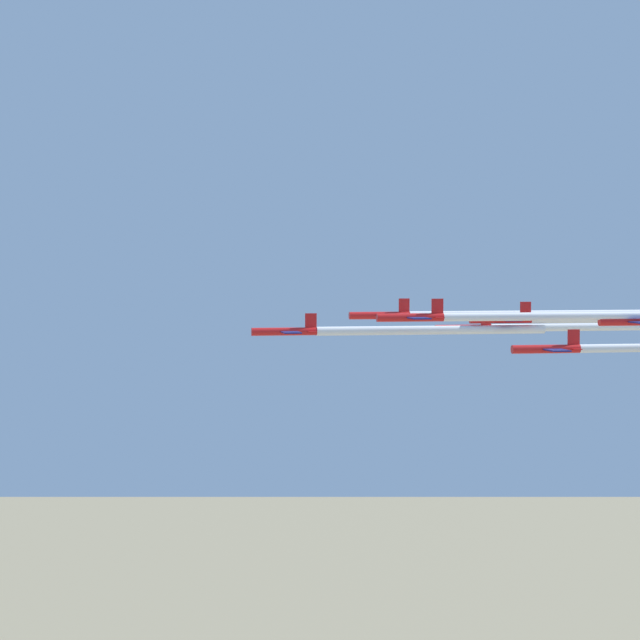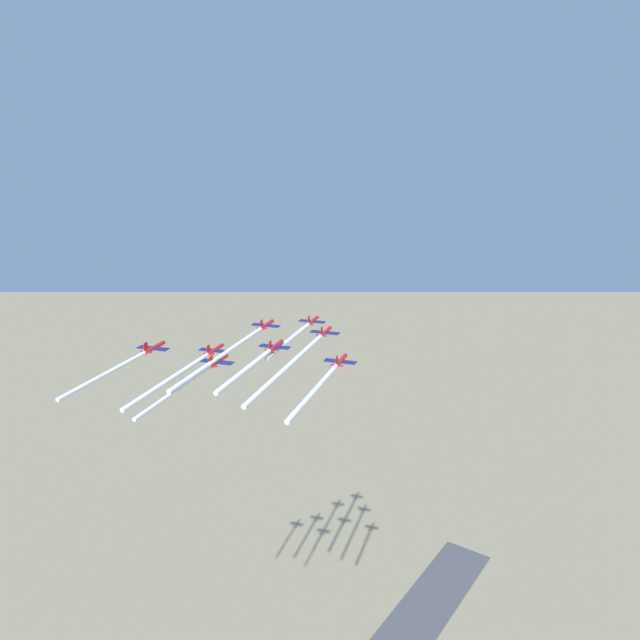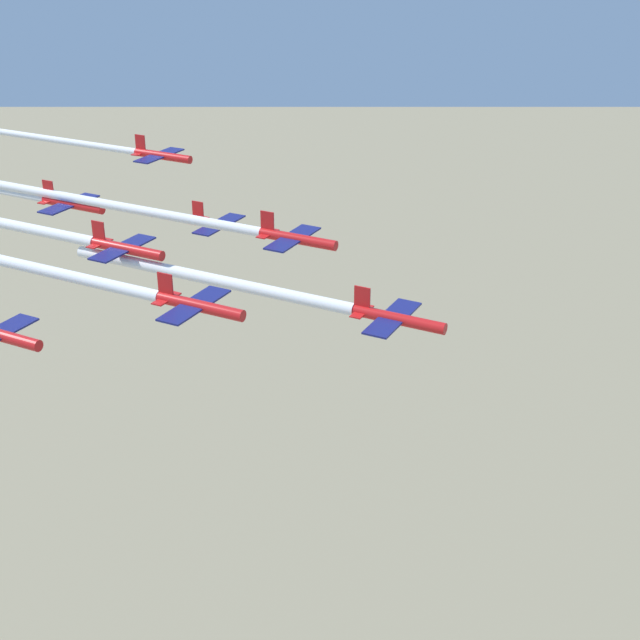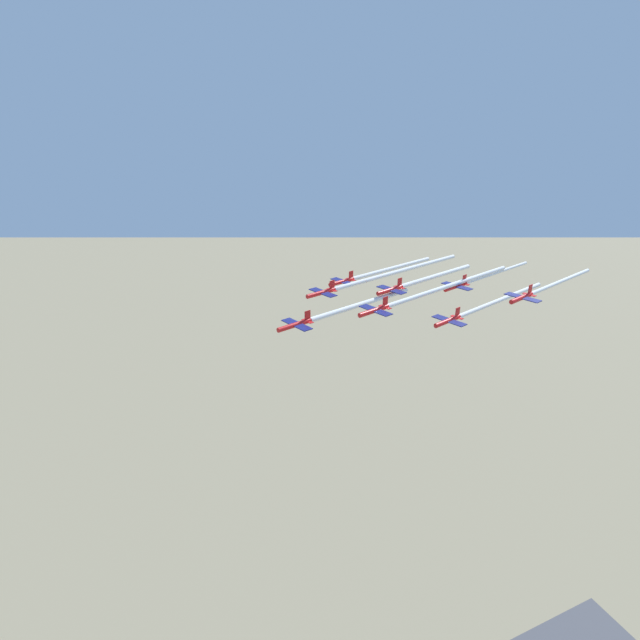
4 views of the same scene
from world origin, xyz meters
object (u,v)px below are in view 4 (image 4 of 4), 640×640
Objects in this scene: jet_2 at (322,292)px; jet_5 at (342,281)px; jet_6 at (522,297)px; jet_4 at (391,290)px; jet_3 at (449,321)px; jet_0 at (296,325)px; jet_7 at (456,286)px; jet_1 at (375,310)px.

jet_2 is 17.84m from jet_5.
jet_2 is 47.07m from jet_6.
jet_2 is 17.68m from jet_4.
jet_6 is (34.35, -32.56, 3.73)m from jet_5.
jet_3 is at bearing 180.00° from jet_4.
jet_0 is 1.00× the size of jet_2.
jet_4 is 17.68m from jet_7.
jet_4 is 18.05m from jet_5.
jet_2 is at bearing 29.54° from jet_3.
jet_2 is (9.31, 15.03, 1.70)m from jet_0.
jet_4 reaches higher than jet_0.
jet_1 is at bearing 120.47° from jet_4.
jet_2 is 1.00× the size of jet_4.
jet_3 is (26.00, -16.70, -3.24)m from jet_2.
jet_1 is at bearing 150.46° from jet_5.
jet_0 is at bearing 59.53° from jet_3.
jet_3 is 17.91m from jet_7.
jet_4 is 1.00× the size of jet_6.
jet_0 is at bearing 59.53° from jet_1.
jet_0 reaches higher than jet_3.
jet_3 is 18.16m from jet_4.
jet_7 is (-8.35, 15.86, -1.65)m from jet_6.
jet_0 is at bearing 59.53° from jet_6.
jet_0 is 1.00× the size of jet_3.
jet_1 is 30.48m from jet_7.
jet_2 is at bearing -0.00° from jet_1.
jet_2 reaches higher than jet_4.
jet_1 is 18.06m from jet_3.
jet_2 is 31.07m from jet_3.
jet_5 is at bearing -59.53° from jet_0.
jet_1 reaches higher than jet_2.
jet_2 is (-8.35, 15.86, -0.46)m from jet_1.
jet_1 is 31.04m from jet_5.
jet_5 is 1.00× the size of jet_7.
jet_4 is at bearing -59.53° from jet_1.
jet_4 is (9.31, 15.03, -0.75)m from jet_1.
jet_1 is 1.00× the size of jet_5.
jet_6 is at bearing -150.46° from jet_4.
jet_2 is 1.00× the size of jet_7.
jet_7 is (35.31, -1.68, -0.34)m from jet_2.
jet_1 reaches higher than jet_3.
jet_7 is at bearing -59.53° from jet_3.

